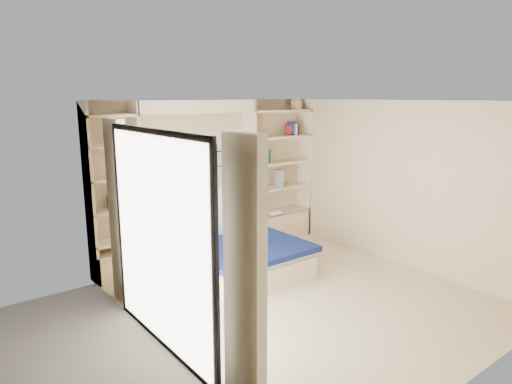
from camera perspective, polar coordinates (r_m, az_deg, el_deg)
ground at (r=6.12m, az=5.79°, el=-12.85°), size 4.50×4.50×0.00m
room_shell at (r=6.69m, az=-5.43°, el=-0.91°), size 4.50×4.50×4.50m
bed at (r=6.81m, az=-2.72°, el=-7.76°), size 1.62×1.99×1.07m
photo_gallery at (r=7.16m, az=-8.98°, el=4.13°), size 1.48×0.02×0.82m
reading_lamps at (r=7.13m, az=-6.92°, el=0.05°), size 1.92×0.12×0.15m
shelf_decor at (r=7.89m, az=1.53°, el=5.62°), size 3.57×0.23×2.03m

